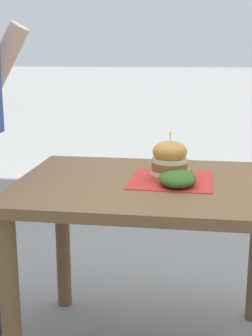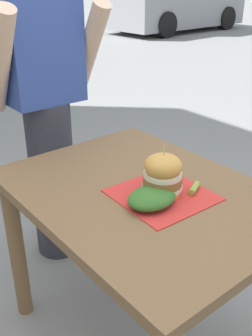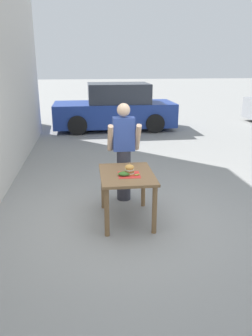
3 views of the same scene
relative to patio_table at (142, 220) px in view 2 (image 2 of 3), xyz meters
The scene contains 8 objects.
ground_plane 0.62m from the patio_table, ahead, with size 80.00×80.00×0.00m, color gray.
patio_table is the anchor object (origin of this frame).
serving_paper 0.16m from the patio_table, 72.20° to the right, with size 0.32×0.32×0.00m, color red.
sandwich 0.22m from the patio_table, 64.83° to the right, with size 0.14×0.14×0.19m.
pickle_spear 0.24m from the patio_table, 44.98° to the right, with size 0.02×0.02×0.08m, color #8EA83D.
side_salad 0.20m from the patio_table, 116.42° to the right, with size 0.18×0.14×0.06m, color #386B28.
diner_across_table 0.83m from the patio_table, 86.83° to the left, with size 0.55×0.35×1.69m.
parked_car_far_end 10.99m from the patio_table, 43.48° to the left, with size 4.27×1.97×1.60m.
Camera 2 is at (-0.85, -0.94, 1.47)m, focal length 42.00 mm.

